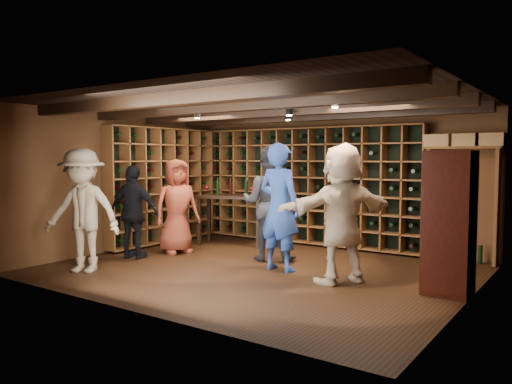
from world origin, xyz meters
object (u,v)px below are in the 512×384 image
Objects in this scene: man_grey_suit at (269,203)px; guest_khaki at (83,211)px; guest_beige at (342,213)px; display_cabinet at (449,226)px; guest_woman_black at (134,212)px; man_blue_shirt at (279,207)px; guest_red_floral at (177,206)px; tasting_table at (232,201)px.

man_grey_suit is 2.90m from guest_khaki.
guest_khaki is 3.77m from guest_beige.
guest_woman_black is at bearing -171.61° from display_cabinet.
guest_woman_black is (-2.47, -0.64, -0.17)m from man_blue_shirt.
guest_khaki is at bearing -33.84° from guest_beige.
man_grey_suit is 2.26m from guest_woman_black.
man_blue_shirt reaches higher than guest_red_floral.
guest_khaki is at bearing 32.43° from man_grey_suit.
guest_beige is (3.54, 0.50, 0.16)m from guest_woman_black.
guest_woman_black is 1.11× the size of tasting_table.
guest_beige is at bearing -72.60° from guest_red_floral.
guest_woman_black is 2.07m from tasting_table.
guest_woman_black reaches higher than tasting_table.
man_grey_suit reaches higher than display_cabinet.
man_grey_suit is at bearing -162.68° from guest_woman_black.
guest_red_floral is at bearing 62.71° from guest_khaki.
man_blue_shirt is 2.91m from guest_khaki.
man_blue_shirt reaches higher than guest_beige.
man_blue_shirt is 1.22× the size of guest_woman_black.
guest_khaki is at bearing -116.86° from tasting_table.
guest_beige is (1.07, -0.14, -0.01)m from man_blue_shirt.
guest_woman_black is at bearing 73.39° from guest_khaki.
man_grey_suit is 1.32× the size of tasting_table.
display_cabinet is 2.99m from man_grey_suit.
guest_red_floral is 1.17× the size of tasting_table.
man_blue_shirt is at bearing 13.10° from guest_khaki.
guest_woman_black is at bearing -50.84° from guest_beige.
display_cabinet reaches higher than guest_woman_black.
guest_woman_black is 1.11m from guest_khaki.
tasting_table is (-1.39, 0.81, -0.10)m from man_grey_suit.
man_blue_shirt reaches higher than guest_khaki.
guest_red_floral reaches higher than guest_woman_black.
man_blue_shirt is 2.22m from guest_red_floral.
display_cabinet is at bearing 130.50° from guest_beige.
display_cabinet is 1.24× the size of tasting_table.
display_cabinet is 5.08m from guest_khaki.
man_grey_suit is 1.13× the size of guest_red_floral.
man_blue_shirt is 1.35× the size of tasting_table.
man_grey_suit is 1.76m from guest_beige.
guest_beige reaches higher than man_grey_suit.
guest_red_floral is 1.27m from tasting_table.
tasting_table is (-1.93, 1.36, -0.11)m from man_blue_shirt.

